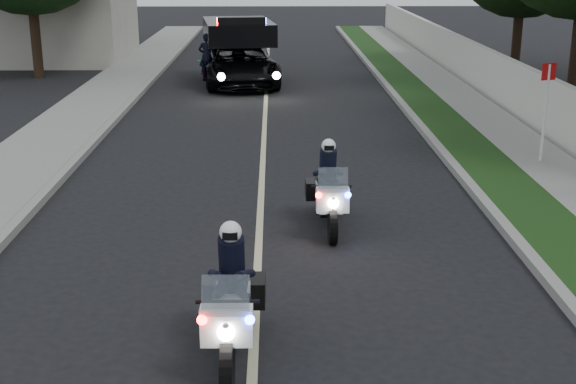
# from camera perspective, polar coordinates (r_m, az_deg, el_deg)

# --- Properties ---
(ground) EXTENTS (120.00, 120.00, 0.00)m
(ground) POSITION_cam_1_polar(r_m,az_deg,el_deg) (9.12, -2.57, -12.37)
(ground) COLOR black
(ground) RESTS_ON ground
(curb_right) EXTENTS (0.20, 60.00, 0.15)m
(curb_right) POSITION_cam_1_polar(r_m,az_deg,el_deg) (18.86, 10.77, 3.31)
(curb_right) COLOR gray
(curb_right) RESTS_ON ground
(grass_verge) EXTENTS (1.20, 60.00, 0.16)m
(grass_verge) POSITION_cam_1_polar(r_m,az_deg,el_deg) (19.02, 12.84, 3.30)
(grass_verge) COLOR #193814
(grass_verge) RESTS_ON ground
(sidewalk_right) EXTENTS (1.40, 60.00, 0.16)m
(sidewalk_right) POSITION_cam_1_polar(r_m,az_deg,el_deg) (19.37, 16.58, 3.26)
(sidewalk_right) COLOR gray
(sidewalk_right) RESTS_ON ground
(property_wall) EXTENTS (0.22, 60.00, 1.50)m
(property_wall) POSITION_cam_1_polar(r_m,az_deg,el_deg) (19.56, 19.55, 5.13)
(property_wall) COLOR beige
(property_wall) RESTS_ON ground
(curb_left) EXTENTS (0.20, 60.00, 0.15)m
(curb_left) POSITION_cam_1_polar(r_m,az_deg,el_deg) (18.98, -14.30, 3.15)
(curb_left) COLOR gray
(curb_left) RESTS_ON ground
(sidewalk_left) EXTENTS (2.00, 60.00, 0.16)m
(sidewalk_left) POSITION_cam_1_polar(r_m,az_deg,el_deg) (19.26, -17.49, 3.10)
(sidewalk_left) COLOR gray
(sidewalk_left) RESTS_ON ground
(lane_marking) EXTENTS (0.12, 50.00, 0.01)m
(lane_marking) POSITION_cam_1_polar(r_m,az_deg,el_deg) (18.49, -1.80, 3.10)
(lane_marking) COLOR #BFB78C
(lane_marking) RESTS_ON ground
(police_moto_left) EXTENTS (0.69, 1.90, 1.61)m
(police_moto_left) POSITION_cam_1_polar(r_m,az_deg,el_deg) (9.30, -4.05, -11.78)
(police_moto_left) COLOR silver
(police_moto_left) RESTS_ON ground
(police_moto_right) EXTENTS (0.67, 1.80, 1.52)m
(police_moto_right) POSITION_cam_1_polar(r_m,az_deg,el_deg) (13.31, 2.93, -2.60)
(police_moto_right) COLOR silver
(police_moto_right) RESTS_ON ground
(police_suv) EXTENTS (3.10, 5.54, 2.56)m
(police_suv) POSITION_cam_1_polar(r_m,az_deg,el_deg) (27.77, -3.51, 7.81)
(police_suv) COLOR black
(police_suv) RESTS_ON ground
(bicycle) EXTENTS (0.79, 1.92, 0.98)m
(bicycle) POSITION_cam_1_polar(r_m,az_deg,el_deg) (27.45, -5.84, 7.65)
(bicycle) COLOR black
(bicycle) RESTS_ON ground
(cyclist) EXTENTS (0.61, 0.43, 1.63)m
(cyclist) POSITION_cam_1_polar(r_m,az_deg,el_deg) (27.45, -5.84, 7.65)
(cyclist) COLOR black
(cyclist) RESTS_ON ground
(sign_post) EXTENTS (0.47, 0.47, 2.33)m
(sign_post) POSITION_cam_1_polar(r_m,az_deg,el_deg) (17.80, 17.83, 1.70)
(sign_post) COLOR #A70C0B
(sign_post) RESTS_ON ground
(tree_right_d) EXTENTS (8.69, 8.69, 11.00)m
(tree_right_d) POSITION_cam_1_polar(r_m,az_deg,el_deg) (27.29, 19.92, 6.66)
(tree_right_d) COLOR #1E4115
(tree_right_d) RESTS_ON ground
(tree_right_e) EXTENTS (6.80, 6.80, 9.33)m
(tree_right_e) POSITION_cam_1_polar(r_m,az_deg,el_deg) (32.15, 16.12, 8.45)
(tree_right_e) COLOR black
(tree_right_e) RESTS_ON ground
(tree_left_near) EXTENTS (7.73, 7.73, 10.44)m
(tree_left_near) POSITION_cam_1_polar(r_m,az_deg,el_deg) (30.71, -17.63, 7.95)
(tree_left_near) COLOR #163913
(tree_left_near) RESTS_ON ground
(tree_left_far) EXTENTS (6.18, 6.18, 10.19)m
(tree_left_far) POSITION_cam_1_polar(r_m,az_deg,el_deg) (39.26, -15.59, 9.96)
(tree_left_far) COLOR black
(tree_left_far) RESTS_ON ground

